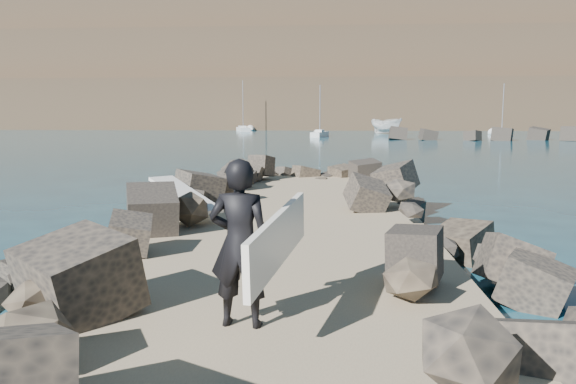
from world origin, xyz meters
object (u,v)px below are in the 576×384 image
object	(u,v)px
boat_imported	(387,126)
surfer_with_board	(245,243)
surfboard_resting	(184,199)
sailboat_f	(524,128)

from	to	relation	value
boat_imported	surfer_with_board	distance (m)	81.75
boat_imported	surfer_with_board	size ratio (longest dim) A/B	2.57
surfboard_resting	sailboat_f	distance (m)	105.17
surfboard_resting	boat_imported	size ratio (longest dim) A/B	0.42
surfer_with_board	surfboard_resting	bearing A→B (deg)	110.06
surfboard_resting	surfer_with_board	size ratio (longest dim) A/B	1.08
surfboard_resting	surfer_with_board	xyz separation A→B (m)	(2.51, -6.86, 0.56)
boat_imported	surfboard_resting	bearing A→B (deg)	-136.27
boat_imported	sailboat_f	bearing A→B (deg)	2.14
surfboard_resting	boat_imported	bearing A→B (deg)	38.54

